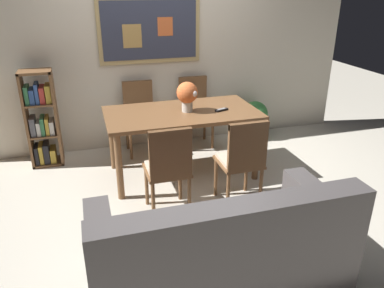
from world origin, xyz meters
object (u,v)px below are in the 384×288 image
(dining_chair_near_left, at_px, (168,164))
(flower_vase, at_px, (187,94))
(dining_chair_far_right, at_px, (195,106))
(dining_chair_far_left, at_px, (140,111))
(dining_chair_near_right, at_px, (243,156))
(potted_ivy, at_px, (255,117))
(dining_table, at_px, (182,119))
(leather_couch, at_px, (220,250))
(tv_remote, at_px, (222,110))
(bookshelf, at_px, (42,121))

(dining_chair_near_left, distance_m, flower_vase, 0.98)
(dining_chair_far_right, xyz_separation_m, dining_chair_far_left, (-0.75, -0.03, 0.00))
(dining_chair_near_right, bearing_deg, potted_ivy, 60.75)
(dining_chair_near_right, bearing_deg, dining_table, 113.92)
(dining_chair_far_left, xyz_separation_m, dining_chair_near_right, (0.71, -1.63, 0.00))
(dining_table, relative_size, dining_chair_near_left, 1.83)
(dining_table, relative_size, flower_vase, 5.09)
(dining_chair_near_right, bearing_deg, flower_vase, 110.87)
(dining_chair_near_left, height_order, dining_chair_near_right, same)
(flower_vase, bearing_deg, dining_table, 163.76)
(dining_chair_far_right, relative_size, dining_chair_near_right, 1.00)
(dining_chair_far_right, height_order, potted_ivy, dining_chair_far_right)
(leather_couch, xyz_separation_m, potted_ivy, (1.48, 2.58, -0.00))
(dining_chair_near_left, height_order, tv_remote, dining_chair_near_left)
(dining_chair_near_right, relative_size, flower_vase, 2.79)
(dining_chair_far_right, relative_size, potted_ivy, 1.58)
(dining_chair_far_right, bearing_deg, flower_vase, -112.14)
(leather_couch, relative_size, bookshelf, 1.57)
(potted_ivy, relative_size, flower_vase, 1.76)
(dining_chair_near_left, bearing_deg, dining_chair_far_right, 65.40)
(dining_table, xyz_separation_m, dining_chair_near_right, (0.37, -0.83, -0.13))
(dining_chair_near_left, bearing_deg, tv_remote, 42.26)
(dining_chair_near_left, bearing_deg, leather_couch, -82.21)
(dining_table, height_order, bookshelf, bookshelf)
(flower_vase, height_order, tv_remote, flower_vase)
(tv_remote, bearing_deg, dining_chair_far_left, 130.52)
(dining_chair_far_left, distance_m, leather_couch, 2.60)
(potted_ivy, distance_m, tv_remote, 1.31)
(dining_chair_near_left, relative_size, bookshelf, 0.79)
(leather_couch, distance_m, tv_remote, 1.86)
(dining_table, distance_m, tv_remote, 0.45)
(dining_chair_far_left, height_order, tv_remote, dining_chair_far_left)
(bookshelf, height_order, potted_ivy, bookshelf)
(dining_chair_near_right, xyz_separation_m, potted_ivy, (0.90, 1.62, -0.23))
(dining_chair_far_right, bearing_deg, tv_remote, -88.56)
(dining_chair_near_right, distance_m, leather_couch, 1.15)
(dining_table, bearing_deg, dining_chair_far_left, 113.45)
(dining_chair_near_left, relative_size, dining_chair_far_left, 1.00)
(dining_chair_near_left, bearing_deg, flower_vase, 62.87)
(dining_chair_far_right, bearing_deg, dining_table, -115.92)
(bookshelf, xyz_separation_m, flower_vase, (1.57, -0.74, 0.40))
(dining_table, xyz_separation_m, potted_ivy, (1.27, 0.78, -0.35))
(dining_chair_near_left, height_order, dining_chair_far_left, same)
(dining_table, distance_m, dining_chair_far_right, 0.93)
(dining_chair_far_right, height_order, tv_remote, dining_chair_far_right)
(dining_table, distance_m, dining_chair_far_left, 0.88)
(dining_chair_near_left, bearing_deg, bookshelf, 127.46)
(dining_table, height_order, dining_chair_near_left, dining_chair_near_left)
(dining_chair_far_left, xyz_separation_m, tv_remote, (0.77, -0.90, 0.23))
(bookshelf, bearing_deg, dining_chair_near_left, -52.54)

